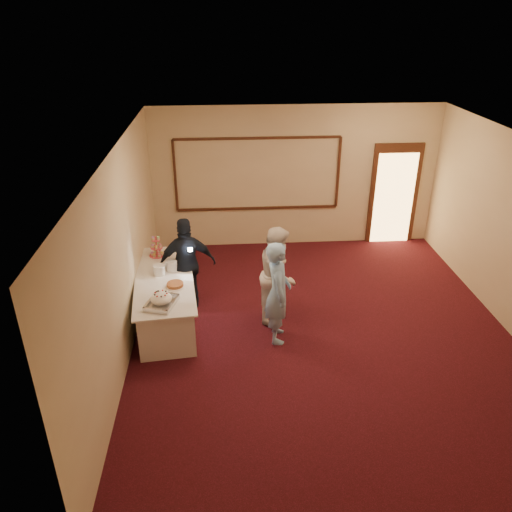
{
  "coord_description": "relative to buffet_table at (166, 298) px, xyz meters",
  "views": [
    {
      "loc": [
        -1.55,
        -6.52,
        4.69
      ],
      "look_at": [
        -1.04,
        0.57,
        1.15
      ],
      "focal_mm": 35.0,
      "sensor_mm": 36.0,
      "label": 1
    }
  ],
  "objects": [
    {
      "name": "plate_stack_b",
      "position": [
        0.11,
        0.28,
        0.47
      ],
      "size": [
        0.21,
        0.21,
        0.17
      ],
      "color": "white",
      "rests_on": "buffet_table"
    },
    {
      "name": "buffet_table",
      "position": [
        0.0,
        0.0,
        0.0
      ],
      "size": [
        1.18,
        2.49,
        0.77
      ],
      "color": "silver",
      "rests_on": "floor"
    },
    {
      "name": "pavlova_tray",
      "position": [
        0.05,
        -0.83,
        0.47
      ],
      "size": [
        0.51,
        0.61,
        0.2
      ],
      "color": "#B8BBBF",
      "rests_on": "buffet_table"
    },
    {
      "name": "floor",
      "position": [
        2.53,
        -0.64,
        -0.39
      ],
      "size": [
        7.0,
        7.0,
        0.0
      ],
      "primitive_type": "plane",
      "color": "black",
      "rests_on": "ground"
    },
    {
      "name": "wall_molding",
      "position": [
        1.73,
        2.83,
        1.21
      ],
      "size": [
        3.45,
        0.04,
        1.55
      ],
      "color": "#361F10",
      "rests_on": "room_walls"
    },
    {
      "name": "man",
      "position": [
        1.78,
        -0.69,
        0.44
      ],
      "size": [
        0.41,
        0.61,
        1.66
      ],
      "primitive_type": "imported",
      "rotation": [
        0.0,
        0.0,
        1.55
      ],
      "color": "#89B8E8",
      "rests_on": "floor"
    },
    {
      "name": "tart",
      "position": [
        0.2,
        -0.29,
        0.41
      ],
      "size": [
        0.3,
        0.3,
        0.06
      ],
      "color": "white",
      "rests_on": "buffet_table"
    },
    {
      "name": "cupcake_stand",
      "position": [
        -0.19,
        0.83,
        0.53
      ],
      "size": [
        0.28,
        0.28,
        0.41
      ],
      "color": "#D24555",
      "rests_on": "buffet_table"
    },
    {
      "name": "plate_stack_a",
      "position": [
        -0.08,
        0.13,
        0.47
      ],
      "size": [
        0.2,
        0.2,
        0.17
      ],
      "color": "white",
      "rests_on": "buffet_table"
    },
    {
      "name": "camera_flash",
      "position": [
        0.44,
        0.13,
        0.82
      ],
      "size": [
        0.08,
        0.06,
        0.05
      ],
      "primitive_type": "cube",
      "rotation": [
        0.0,
        0.0,
        -0.28
      ],
      "color": "white",
      "rests_on": "guest"
    },
    {
      "name": "guest",
      "position": [
        0.36,
        0.37,
        0.43
      ],
      "size": [
        1.0,
        0.52,
        1.64
      ],
      "primitive_type": "imported",
      "rotation": [
        0.0,
        0.0,
        3.26
      ],
      "color": "black",
      "rests_on": "floor"
    },
    {
      "name": "room_walls",
      "position": [
        2.53,
        -0.64,
        1.64
      ],
      "size": [
        6.04,
        7.04,
        3.02
      ],
      "color": "beige",
      "rests_on": "floor"
    },
    {
      "name": "woman",
      "position": [
        1.86,
        -0.09,
        0.43
      ],
      "size": [
        0.83,
        0.95,
        1.64
      ],
      "primitive_type": "imported",
      "rotation": [
        0.0,
        0.0,
        1.26
      ],
      "color": "beige",
      "rests_on": "floor"
    },
    {
      "name": "doorway",
      "position": [
        4.68,
        2.81,
        0.69
      ],
      "size": [
        1.05,
        0.07,
        2.2
      ],
      "color": "#361F10",
      "rests_on": "floor"
    }
  ]
}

